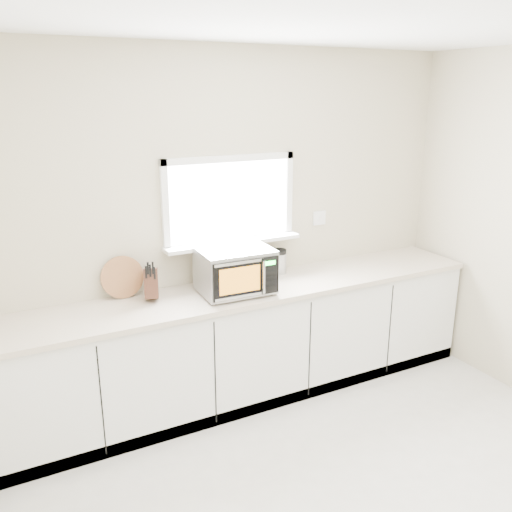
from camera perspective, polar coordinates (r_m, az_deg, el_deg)
back_wall at (r=4.28m, az=-2.84°, el=3.43°), size 4.00×0.17×2.70m
cabinets at (r=4.35m, az=-1.01°, el=-9.32°), size 3.92×0.60×0.88m
countertop at (r=4.15m, az=-0.98°, el=-3.68°), size 3.92×0.64×0.04m
microwave at (r=4.00m, az=-2.18°, el=-1.49°), size 0.54×0.46×0.34m
knife_block at (r=3.96m, az=-10.98°, el=-2.77°), size 0.16×0.23×0.30m
cutting_board at (r=4.04m, az=-13.89°, el=-2.17°), size 0.31×0.07×0.31m
coffee_grinder at (r=4.47m, az=2.46°, el=-0.53°), size 0.13×0.13×0.21m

